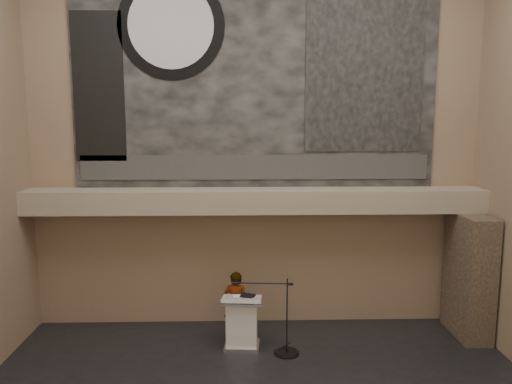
{
  "coord_description": "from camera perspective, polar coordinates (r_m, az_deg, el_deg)",
  "views": [
    {
      "loc": [
        -0.28,
        -7.18,
        4.8
      ],
      "look_at": [
        0.0,
        3.2,
        3.2
      ],
      "focal_mm": 35.0,
      "sensor_mm": 36.0,
      "label": 1
    }
  ],
  "objects": [
    {
      "name": "wall_back",
      "position": [
        11.19,
        -0.11,
        5.94
      ],
      "size": [
        10.0,
        0.02,
        8.5
      ],
      "primitive_type": "cube",
      "color": "#877055",
      "rests_on": "floor"
    },
    {
      "name": "wall_front",
      "position": [
        3.24,
        3.45,
        -0.98
      ],
      "size": [
        10.0,
        0.02,
        8.5
      ],
      "primitive_type": "cube",
      "color": "#877055",
      "rests_on": "floor"
    },
    {
      "name": "soffit",
      "position": [
        10.94,
        -0.06,
        -0.98
      ],
      "size": [
        10.0,
        0.8,
        0.5
      ],
      "primitive_type": "cube",
      "color": "gray",
      "rests_on": "wall_back"
    },
    {
      "name": "sprinkler_left",
      "position": [
        11.02,
        -8.41,
        -2.48
      ],
      "size": [
        0.04,
        0.04,
        0.06
      ],
      "primitive_type": "cylinder",
      "color": "#B2893D",
      "rests_on": "soffit"
    },
    {
      "name": "sprinkler_right",
      "position": [
        11.15,
        9.77,
        -2.38
      ],
      "size": [
        0.04,
        0.04,
        0.06
      ],
      "primitive_type": "cylinder",
      "color": "#B2893D",
      "rests_on": "soffit"
    },
    {
      "name": "banner",
      "position": [
        11.19,
        -0.11,
        13.37
      ],
      "size": [
        8.0,
        0.05,
        5.0
      ],
      "primitive_type": "cube",
      "color": "black",
      "rests_on": "wall_back"
    },
    {
      "name": "banner_text_strip",
      "position": [
        11.17,
        -0.1,
        2.85
      ],
      "size": [
        7.76,
        0.02,
        0.55
      ],
      "primitive_type": "cube",
      "color": "#2E2E2E",
      "rests_on": "banner"
    },
    {
      "name": "banner_clock_rim",
      "position": [
        11.37,
        -9.7,
        18.26
      ],
      "size": [
        2.3,
        0.02,
        2.3
      ],
      "primitive_type": "cylinder",
      "rotation": [
        1.57,
        0.0,
        0.0
      ],
      "color": "black",
      "rests_on": "banner"
    },
    {
      "name": "banner_clock_face",
      "position": [
        11.35,
        -9.71,
        18.28
      ],
      "size": [
        1.84,
        0.02,
        1.84
      ],
      "primitive_type": "cylinder",
      "rotation": [
        1.57,
        0.0,
        0.0
      ],
      "color": "silver",
      "rests_on": "banner"
    },
    {
      "name": "banner_building_print",
      "position": [
        11.47,
        12.32,
        13.57
      ],
      "size": [
        2.6,
        0.02,
        3.6
      ],
      "primitive_type": "cube",
      "color": "black",
      "rests_on": "banner"
    },
    {
      "name": "banner_brick_print",
      "position": [
        11.55,
        -17.57,
        11.34
      ],
      "size": [
        1.1,
        0.02,
        3.2
      ],
      "primitive_type": "cube",
      "color": "black",
      "rests_on": "banner"
    },
    {
      "name": "stone_pier",
      "position": [
        11.95,
        23.18,
        -8.74
      ],
      "size": [
        0.6,
        1.4,
        2.7
      ],
      "primitive_type": "cube",
      "color": "#3D3025",
      "rests_on": "floor"
    },
    {
      "name": "lectern",
      "position": [
        10.69,
        -1.61,
        -14.66
      ],
      "size": [
        0.85,
        0.64,
        1.14
      ],
      "rotation": [
        0.0,
        0.0,
        -0.09
      ],
      "color": "silver",
      "rests_on": "floor"
    },
    {
      "name": "binder",
      "position": [
        10.5,
        -0.96,
        -11.77
      ],
      "size": [
        0.34,
        0.31,
        0.04
      ],
      "primitive_type": "cube",
      "rotation": [
        0.0,
        0.0,
        -0.41
      ],
      "color": "black",
      "rests_on": "lectern"
    },
    {
      "name": "papers",
      "position": [
        10.46,
        -1.96,
        -11.94
      ],
      "size": [
        0.27,
        0.34,
        0.0
      ],
      "primitive_type": "cube",
      "rotation": [
        0.0,
        0.0,
        0.2
      ],
      "color": "white",
      "rests_on": "lectern"
    },
    {
      "name": "speaker_person",
      "position": [
        11.01,
        -2.31,
        -12.82
      ],
      "size": [
        0.61,
        0.46,
        1.51
      ],
      "primitive_type": "imported",
      "rotation": [
        0.0,
        0.0,
        2.95
      ],
      "color": "silver",
      "rests_on": "floor"
    },
    {
      "name": "mic_stand",
      "position": [
        10.59,
        3.33,
        -16.82
      ],
      "size": [
        1.36,
        0.52,
        1.58
      ],
      "rotation": [
        0.0,
        0.0,
        -0.08
      ],
      "color": "black",
      "rests_on": "floor"
    }
  ]
}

